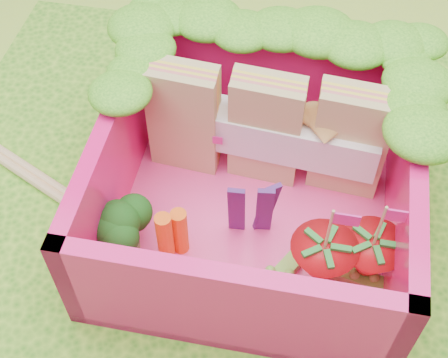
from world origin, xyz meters
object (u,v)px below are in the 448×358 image
at_px(broccoli, 121,225).
at_px(bento_box, 256,180).
at_px(strawberry_right, 368,260).
at_px(sandwich_stack, 267,129).
at_px(strawberry_left, 321,264).

bearing_deg(broccoli, bento_box, 30.16).
xyz_separation_m(broccoli, strawberry_right, (1.01, 0.05, -0.04)).
distance_m(sandwich_stack, broccoli, 0.76).
bearing_deg(broccoli, strawberry_right, 2.78).
xyz_separation_m(bento_box, strawberry_right, (0.50, -0.25, -0.09)).
height_order(sandwich_stack, strawberry_left, sandwich_stack).
xyz_separation_m(sandwich_stack, strawberry_right, (0.49, -0.50, -0.14)).
bearing_deg(sandwich_stack, bento_box, -91.43).
bearing_deg(strawberry_left, broccoli, 179.46).
xyz_separation_m(bento_box, sandwich_stack, (0.01, 0.25, 0.05)).
distance_m(bento_box, strawberry_right, 0.57).
bearing_deg(strawberry_right, bento_box, 153.58).
relative_size(sandwich_stack, broccoli, 3.28).
bearing_deg(broccoli, sandwich_stack, 46.77).
xyz_separation_m(sandwich_stack, strawberry_left, (0.31, -0.56, -0.13)).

